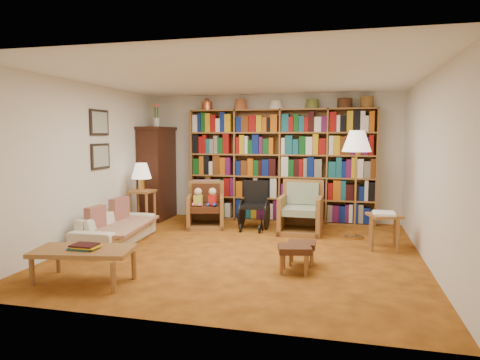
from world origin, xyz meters
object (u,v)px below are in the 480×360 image
(sofa, at_px, (116,228))
(floor_lamp, at_px, (357,146))
(armchair_leather, at_px, (207,208))
(wheelchair, at_px, (254,207))
(coffee_table, at_px, (83,253))
(armchair_sage, at_px, (301,213))
(side_table_papers, at_px, (384,220))
(side_table_lamp, at_px, (142,201))
(footstool_b, at_px, (295,251))
(footstool_a, at_px, (302,246))

(sofa, xyz_separation_m, floor_lamp, (3.66, 1.24, 1.28))
(armchair_leather, relative_size, floor_lamp, 0.49)
(wheelchair, bearing_deg, coffee_table, -112.22)
(armchair_sage, bearing_deg, side_table_papers, -33.15)
(armchair_leather, xyz_separation_m, side_table_papers, (3.05, -0.91, 0.08))
(side_table_lamp, xyz_separation_m, footstool_b, (2.99, -1.89, -0.23))
(wheelchair, bearing_deg, side_table_lamp, -167.42)
(footstool_a, bearing_deg, sofa, 171.63)
(armchair_leather, xyz_separation_m, footstool_b, (1.88, -2.31, -0.08))
(side_table_lamp, bearing_deg, footstool_a, -26.95)
(armchair_sage, bearing_deg, coffee_table, -124.55)
(armchair_leather, distance_m, footstool_a, 2.76)
(footstool_b, height_order, coffee_table, coffee_table)
(sofa, bearing_deg, floor_lamp, -74.14)
(side_table_lamp, relative_size, wheelchair, 0.81)
(sofa, bearing_deg, footstool_a, -101.27)
(armchair_sage, xyz_separation_m, floor_lamp, (0.90, -0.24, 1.18))
(sofa, relative_size, coffee_table, 1.40)
(footstool_b, bearing_deg, side_table_lamp, 147.67)
(sofa, relative_size, wheelchair, 1.92)
(footstool_b, bearing_deg, wheelchair, 113.04)
(armchair_leather, distance_m, coffee_table, 3.26)
(floor_lamp, bearing_deg, footstool_b, -110.68)
(wheelchair, relative_size, floor_lamp, 0.49)
(sofa, bearing_deg, coffee_table, -164.57)
(sofa, bearing_deg, side_table_lamp, 2.23)
(floor_lamp, relative_size, footstool_a, 4.86)
(armchair_sage, bearing_deg, wheelchair, 174.46)
(side_table_lamp, relative_size, footstool_b, 1.53)
(wheelchair, xyz_separation_m, footstool_a, (1.05, -2.00, -0.15))
(sofa, height_order, armchair_leather, armchair_leather)
(footstool_a, height_order, footstool_b, footstool_b)
(footstool_b, bearing_deg, coffee_table, -158.34)
(armchair_sage, bearing_deg, armchair_leather, 178.32)
(footstool_b, bearing_deg, footstool_a, 81.22)
(floor_lamp, bearing_deg, side_table_papers, -56.54)
(armchair_sage, distance_m, wheelchair, 0.86)
(sofa, height_order, floor_lamp, floor_lamp)
(sofa, height_order, armchair_sage, armchair_sage)
(armchair_leather, distance_m, side_table_papers, 3.19)
(armchair_sage, height_order, footstool_b, armchair_sage)
(sofa, distance_m, wheelchair, 2.46)
(footstool_a, bearing_deg, wheelchair, 117.72)
(armchair_sage, relative_size, coffee_table, 0.76)
(side_table_lamp, height_order, armchair_leather, armchair_leather)
(armchair_sage, height_order, coffee_table, armchair_sage)
(armchair_leather, bearing_deg, footstool_b, -50.79)
(sofa, height_order, side_table_papers, side_table_papers)
(sofa, height_order, side_table_lamp, side_table_lamp)
(coffee_table, bearing_deg, armchair_leather, 82.15)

